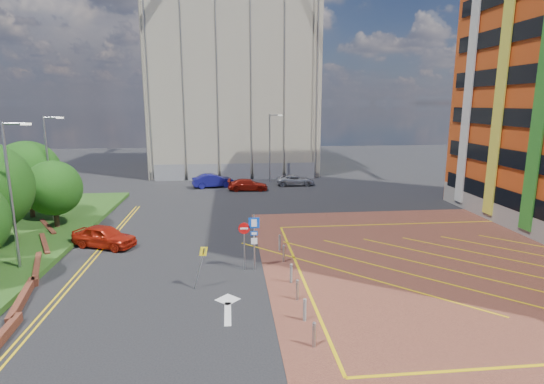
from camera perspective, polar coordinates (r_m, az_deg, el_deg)
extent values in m
plane|color=black|center=(23.41, -3.47, -11.34)|extent=(140.00, 140.00, 0.00)
cube|color=brown|center=(27.69, 27.28, -8.94)|extent=(26.00, 26.00, 0.02)
cube|color=brown|center=(23.62, -30.56, -12.31)|extent=(1.25, 4.56, 0.40)
cube|color=brown|center=(27.40, -29.03, -8.91)|extent=(1.86, 4.43, 0.40)
cube|color=brown|center=(31.34, -28.24, -6.32)|extent=(2.29, 4.27, 0.40)
cube|color=brown|center=(35.41, -27.93, -4.31)|extent=(2.69, 4.06, 0.40)
cylinder|color=#3D2B1C|center=(34.91, -27.02, -2.74)|extent=(0.36, 0.36, 1.80)
sphere|color=#163C0D|center=(34.50, -27.33, 0.48)|extent=(4.00, 4.00, 4.00)
cylinder|color=#3D2B1C|center=(38.71, -29.62, -1.37)|extent=(0.36, 0.36, 2.20)
sphere|color=#163C0D|center=(38.29, -30.00, 2.24)|extent=(5.00, 5.00, 5.00)
cylinder|color=#9EA0A8|center=(26.72, -31.68, -0.53)|extent=(0.16, 0.16, 8.00)
cylinder|color=#9EA0A8|center=(26.02, -31.41, 7.87)|extent=(1.20, 0.10, 0.10)
cube|color=silver|center=(25.77, -30.19, 7.91)|extent=(0.50, 0.15, 0.12)
cylinder|color=#9EA0A8|center=(36.53, -27.83, 2.75)|extent=(0.16, 0.16, 8.00)
cylinder|color=#9EA0A8|center=(36.00, -27.54, 8.89)|extent=(1.20, 0.10, 0.10)
cube|color=silver|center=(35.78, -26.63, 8.91)|extent=(0.50, 0.15, 0.12)
cylinder|color=#9EA0A8|center=(50.02, -0.30, 5.86)|extent=(0.16, 0.16, 8.00)
cylinder|color=#9EA0A8|center=(49.82, 0.39, 10.31)|extent=(1.20, 0.10, 0.10)
cube|color=silver|center=(49.89, 1.09, 10.28)|extent=(0.50, 0.15, 0.12)
cylinder|color=#9EA0A8|center=(23.80, -2.42, -6.81)|extent=(0.10, 0.10, 3.20)
cube|color=blue|center=(23.43, -2.44, -4.17)|extent=(0.60, 0.04, 0.60)
cube|color=white|center=(23.40, -2.43, -4.19)|extent=(0.30, 0.02, 0.42)
cube|color=blue|center=(23.60, -2.42, -5.57)|extent=(0.40, 0.04, 0.25)
cube|color=white|center=(23.58, -2.42, -5.59)|extent=(0.28, 0.02, 0.14)
cube|color=white|center=(23.74, -2.41, -6.61)|extent=(0.35, 0.04, 0.35)
cylinder|color=#9EA0A8|center=(23.86, -3.74, -7.42)|extent=(0.08, 0.08, 2.70)
cylinder|color=red|center=(23.49, -3.77, -4.91)|extent=(0.64, 0.04, 0.64)
cube|color=white|center=(23.46, -3.77, -4.92)|extent=(0.44, 0.02, 0.10)
cylinder|color=#9EA0A8|center=(21.88, -9.71, -10.09)|extent=(0.65, 0.08, 2.15)
cube|color=yellow|center=(21.52, -9.21, -7.89)|extent=(0.42, 0.42, 0.55)
cylinder|color=#9EA0A8|center=(17.22, 5.66, -18.71)|extent=(0.14, 0.14, 0.90)
cylinder|color=black|center=(18.94, 4.42, -15.67)|extent=(0.14, 0.14, 0.90)
cylinder|color=#9EA0A8|center=(20.70, 3.42, -13.14)|extent=(0.14, 0.14, 0.90)
cylinder|color=black|center=(22.51, 2.59, -11.01)|extent=(0.14, 0.14, 0.90)
cylinder|color=#9EA0A8|center=(25.27, 1.59, -8.39)|extent=(0.14, 0.14, 0.90)
cylinder|color=black|center=(27.15, 1.04, -6.94)|extent=(0.14, 0.14, 0.90)
cube|color=#AEA38E|center=(61.54, -5.24, 13.46)|extent=(21.20, 19.20, 22.00)
cube|color=yellow|center=(64.05, -3.48, 18.81)|extent=(0.90, 0.90, 34.00)
cube|color=gray|center=(52.19, -3.80, 2.77)|extent=(21.60, 0.06, 2.00)
imported|color=red|center=(29.83, -21.63, -5.55)|extent=(4.57, 3.27, 1.44)
imported|color=navy|center=(47.76, -7.93, 1.53)|extent=(4.81, 2.57, 1.51)
imported|color=#9A180D|center=(45.66, -3.27, 0.98)|extent=(4.37, 1.98, 1.24)
imported|color=#A6A7AD|center=(48.53, 3.13, 1.61)|extent=(4.36, 2.09, 1.20)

